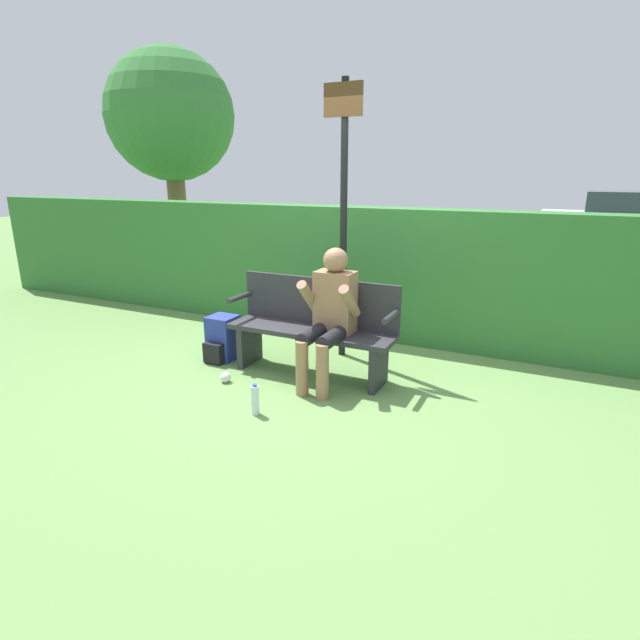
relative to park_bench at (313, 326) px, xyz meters
The scene contains 10 objects.
ground_plane 0.47m from the park_bench, 90.00° to the right, with size 40.00×40.00×0.00m, color #668E4C.
hedge_back 1.38m from the park_bench, 90.00° to the left, with size 12.00×0.40×1.47m.
park_bench is the anchor object (origin of this frame).
person_seated 0.34m from the park_bench, 30.47° to the right, with size 0.48×0.63×1.21m.
backpack 1.03m from the park_bench, behind, with size 0.27×0.34×0.45m.
water_bottle 1.03m from the park_bench, 91.48° to the right, with size 0.07×0.07×0.26m.
signpost 1.21m from the park_bench, 85.33° to the left, with size 0.38×0.09×2.67m.
parked_car 11.18m from the park_bench, 72.50° to the left, with size 4.05×1.88×1.40m.
tree 6.36m from the park_bench, 142.58° to the left, with size 2.31×2.31×3.99m.
litter_crumple 0.93m from the park_bench, 137.64° to the right, with size 0.10×0.10×0.10m.
Camera 1 is at (2.00, -3.90, 1.83)m, focal length 28.00 mm.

